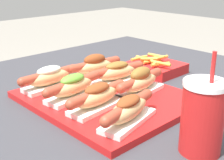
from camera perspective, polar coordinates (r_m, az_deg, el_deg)
The scene contains 11 objects.
serving_tray at distance 0.88m, azimuth -0.95°, elevation -3.32°, with size 0.44×0.38×0.02m.
hot_dog_0 at distance 0.93m, azimuth -11.35°, elevation 0.48°, with size 0.06×0.21×0.07m.
hot_dog_1 at distance 0.85m, azimuth -7.17°, elevation -1.20°, with size 0.08×0.20×0.07m.
hot_dog_2 at distance 0.78m, azimuth -2.70°, elevation -3.04°, with size 0.08×0.20×0.07m.
hot_dog_3 at distance 0.71m, azimuth 2.99°, elevation -5.50°, with size 0.09×0.20×0.06m.
hot_dog_4 at distance 1.02m, azimuth -3.18°, elevation 2.53°, with size 0.08×0.20×0.08m.
hot_dog_5 at distance 0.96m, azimuth 0.90°, elevation 1.41°, with size 0.08×0.20×0.07m.
hot_dog_6 at distance 0.88m, azimuth 5.21°, elevation -0.31°, with size 0.08×0.20×0.08m.
sauce_bowl at distance 1.10m, azimuth -9.91°, elevation 1.30°, with size 0.06×0.06×0.02m.
drink_cup at distance 0.64m, azimuth 16.22°, elevation -6.56°, with size 0.09×0.09×0.21m.
fries_basket at distance 1.13m, azimuth 8.05°, elevation 2.42°, with size 0.18×0.15×0.06m.
Camera 1 is at (0.58, -0.67, 1.05)m, focal length 50.00 mm.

